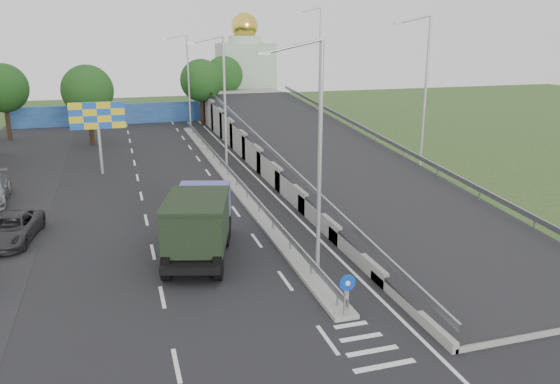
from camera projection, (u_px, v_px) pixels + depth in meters
name	position (u px, v px, depth m)	size (l,w,h in m)	color
ground	(371.00, 350.00, 18.71)	(160.00, 160.00, 0.00)	#2D4C1E
road_surface	(196.00, 196.00, 36.22)	(26.00, 90.00, 0.04)	black
median	(228.00, 177.00, 40.70)	(1.00, 44.00, 0.20)	gray
overpass_ramp	(323.00, 149.00, 42.33)	(10.00, 50.00, 3.50)	gray
median_guardrail	(228.00, 168.00, 40.52)	(0.09, 44.00, 0.71)	gray
sign_bollard	(346.00, 295.00, 20.41)	(0.64, 0.23, 1.67)	black
lamp_post_near	(316.00, 149.00, 22.60)	(2.74, 0.18, 10.08)	#B2B5B7
lamp_post_mid	(222.00, 97.00, 40.96)	(2.74, 0.18, 10.08)	#B2B5B7
lamp_post_far	(187.00, 77.00, 59.31)	(2.74, 0.18, 10.08)	#B2B5B7
blue_wall	(147.00, 113.00, 64.97)	(30.00, 0.50, 2.40)	navy
church	(245.00, 71.00, 75.06)	(7.00, 7.00, 13.80)	#B2CCAD
billboard	(98.00, 120.00, 40.71)	(4.00, 0.24, 5.50)	#B2B5B7
tree_left_mid	(87.00, 91.00, 51.16)	(4.80, 4.80, 7.60)	black
tree_median_far	(201.00, 81.00, 61.85)	(4.80, 4.80, 7.60)	black
tree_left_far	(3.00, 88.00, 53.51)	(4.80, 4.80, 7.60)	black
tree_ramp_far	(224.00, 75.00, 69.40)	(4.80, 4.80, 7.60)	black
dump_truck	(199.00, 221.00, 26.23)	(4.43, 7.60, 3.16)	black
parked_car_c	(11.00, 229.00, 28.22)	(2.34, 5.08, 1.41)	#2D2B2F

